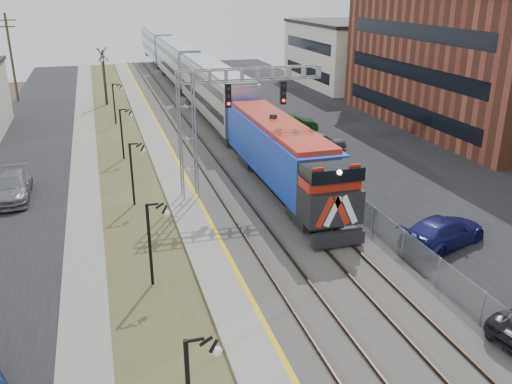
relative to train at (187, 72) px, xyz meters
name	(u,v)px	position (x,y,z in m)	size (l,w,h in m)	color
street_west	(18,180)	(-17.00, -28.14, -2.90)	(7.00, 120.00, 0.04)	black
sidewalk	(84,174)	(-12.50, -28.14, -2.88)	(2.00, 120.00, 0.08)	gray
grass_median	(127,171)	(-9.50, -28.14, -2.89)	(4.00, 120.00, 0.06)	#494F2A
platform	(167,166)	(-6.50, -28.14, -2.80)	(2.00, 120.00, 0.24)	gray
ballast_bed	(232,160)	(-1.50, -28.14, -2.82)	(8.00, 120.00, 0.20)	#595651
parking_lot	(371,149)	(10.50, -28.14, -2.90)	(16.00, 120.00, 0.04)	black
platform_edge	(179,163)	(-5.62, -28.14, -2.67)	(0.24, 120.00, 0.01)	gold
track_near	(206,160)	(-3.50, -28.14, -2.64)	(1.58, 120.00, 0.15)	#2D2119
track_far	(250,157)	(0.00, -28.14, -2.64)	(1.58, 120.00, 0.15)	#2D2119
train	(187,72)	(0.00, 0.00, 0.00)	(3.00, 85.85, 5.33)	#1438A9
signal_gantry	(214,112)	(-4.28, -35.15, 2.67)	(9.00, 1.07, 8.15)	gray
lampposts	(149,243)	(-9.50, -44.85, -0.92)	(0.14, 62.14, 4.00)	black
fence	(283,147)	(2.70, -28.14, -2.12)	(0.04, 120.00, 1.60)	gray
bare_trees	(1,131)	(-18.16, -24.23, -0.22)	(12.30, 42.30, 5.95)	#382D23
car_lot_d	(443,232)	(5.48, -45.41, -2.14)	(2.19, 5.38, 1.56)	#181954
car_lot_e	(319,141)	(6.17, -27.25, -2.14)	(1.85, 4.59, 1.56)	gray
car_lot_f	(291,124)	(5.99, -20.86, -2.10)	(1.73, 4.95, 1.63)	#0B3712
car_street_b	(12,187)	(-16.86, -31.83, -2.12)	(2.24, 5.50, 1.60)	slate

